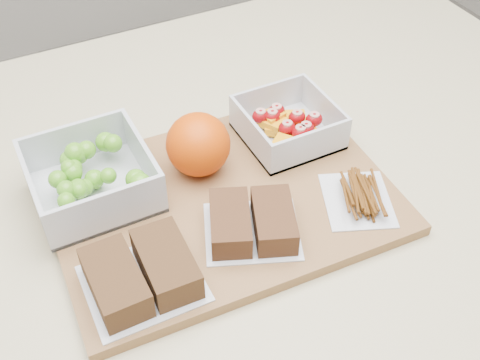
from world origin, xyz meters
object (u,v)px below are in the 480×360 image
Objects in this scene: orange at (198,145)px; pretzel_bag at (358,195)px; fruit_container at (288,126)px; cutting_board at (223,201)px; grape_container at (92,177)px; sandwich_bag_left at (141,274)px; sandwich_bag_center at (252,222)px.

pretzel_bag is at bearing -43.57° from orange.
fruit_container is at bearing 1.72° from orange.
grape_container is (-0.14, 0.08, 0.03)m from cutting_board.
grape_container is 1.15× the size of sandwich_bag_left.
fruit_container is at bearing 28.92° from cutting_board.
sandwich_bag_center is at bearing -45.72° from grape_container.
cutting_board is 5.04× the size of orange.
grape_container reaches higher than cutting_board.
orange is at bearing -8.50° from grape_container.
sandwich_bag_center is (0.15, -0.15, -0.01)m from grape_container.
pretzel_bag is (0.28, -0.00, -0.01)m from sandwich_bag_left.
fruit_container is 1.46× the size of orange.
fruit_container is (0.27, -0.02, -0.01)m from grape_container.
grape_container is 1.18× the size of pretzel_bag.
orange is at bearing 136.43° from pretzel_bag.
sandwich_bag_left is at bearing -88.44° from grape_container.
pretzel_bag reaches higher than cutting_board.
grape_container is at bearing 91.56° from sandwich_bag_left.
cutting_board is 3.33× the size of sandwich_bag_left.
cutting_board is 3.41× the size of pretzel_bag.
orange is at bearing 94.39° from sandwich_bag_center.
fruit_container reaches higher than cutting_board.
grape_container is 0.21m from sandwich_bag_center.
fruit_container is (0.13, 0.07, 0.03)m from cutting_board.
grape_container is 1.19× the size of fruit_container.
sandwich_bag_center is at bearing 174.22° from pretzel_bag.
sandwich_bag_center reaches higher than pretzel_bag.
sandwich_bag_left is 0.28m from pretzel_bag.
grape_container is at bearing 152.43° from cutting_board.
orange reaches higher than sandwich_bag_center.
orange is 0.21m from pretzel_bag.
grape_container is 0.27m from fruit_container.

